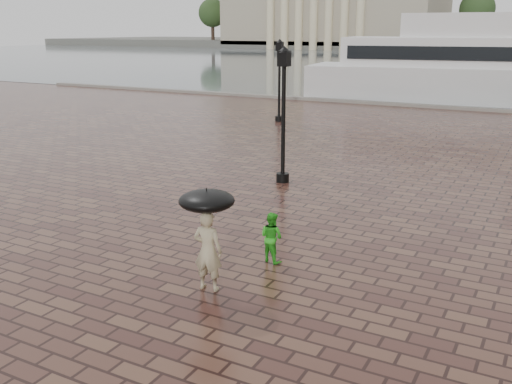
% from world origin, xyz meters
% --- Properties ---
extents(ground, '(300.00, 300.00, 0.00)m').
position_xyz_m(ground, '(0.00, 0.00, 0.00)').
color(ground, '#381D19').
rests_on(ground, ground).
extents(street_lamps, '(21.44, 14.44, 4.40)m').
position_xyz_m(street_lamps, '(-1.50, 17.50, 2.33)').
color(street_lamps, black).
rests_on(street_lamps, ground).
extents(adult_pedestrian, '(0.65, 0.47, 1.66)m').
position_xyz_m(adult_pedestrian, '(-3.66, 1.68, 0.83)').
color(adult_pedestrian, tan).
rests_on(adult_pedestrian, ground).
extents(child_pedestrian, '(0.65, 0.56, 1.16)m').
position_xyz_m(child_pedestrian, '(-3.19, 3.57, 0.58)').
color(child_pedestrian, green).
rests_on(child_pedestrian, ground).
extents(ferry_near, '(26.17, 9.57, 8.39)m').
position_xyz_m(ferry_near, '(-2.67, 37.00, 2.52)').
color(ferry_near, silver).
rests_on(ferry_near, ground).
extents(umbrella, '(1.10, 1.10, 1.13)m').
position_xyz_m(umbrella, '(-3.66, 1.68, 1.87)').
color(umbrella, black).
rests_on(umbrella, ground).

